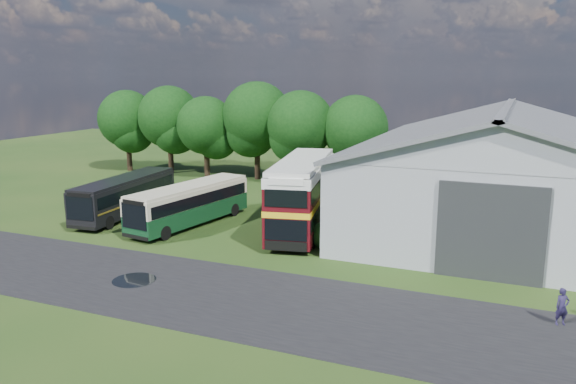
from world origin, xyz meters
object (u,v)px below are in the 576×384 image
at_px(storage_shed, 503,165).
at_px(bus_maroon_double, 302,195).
at_px(bus_green_single, 190,204).
at_px(bus_dark_single, 125,195).
at_px(visitor_a, 562,307).

relative_size(storage_shed, bus_maroon_double, 2.14).
distance_m(bus_green_single, bus_dark_single, 5.86).
bearing_deg(bus_green_single, visitor_a, -9.73).
bearing_deg(bus_maroon_double, storage_shed, 18.44).
distance_m(storage_shed, bus_maroon_double, 14.03).
xyz_separation_m(bus_green_single, bus_maroon_double, (7.65, 1.71, 0.90)).
bearing_deg(storage_shed, bus_maroon_double, -149.85).
bearing_deg(bus_dark_single, bus_maroon_double, 0.36).
bearing_deg(bus_green_single, bus_maroon_double, 21.25).
xyz_separation_m(bus_green_single, bus_dark_single, (-5.84, 0.45, 0.01)).
distance_m(bus_maroon_double, visitor_a, 17.93).
xyz_separation_m(bus_maroon_double, bus_dark_single, (-13.49, -1.26, -0.89)).
height_order(storage_shed, bus_green_single, storage_shed).
relative_size(storage_shed, bus_dark_single, 2.36).
bearing_deg(bus_dark_single, storage_shed, 12.94).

